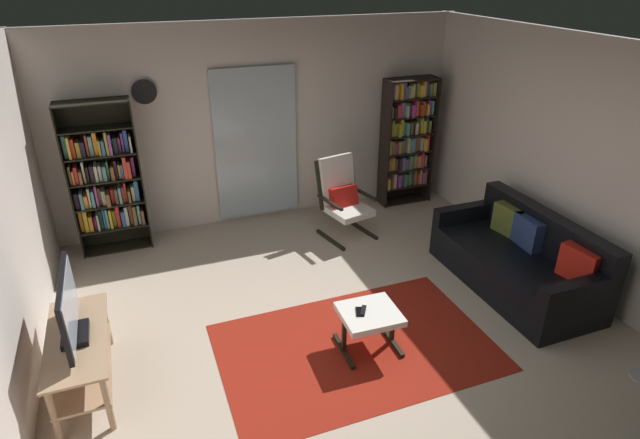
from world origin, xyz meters
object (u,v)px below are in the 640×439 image
(wall_clock, at_px, (144,92))
(bookshelf_near_sofa, at_px, (407,137))
(leather_sofa, at_px, (519,261))
(lounge_armchair, at_px, (343,196))
(ottoman, at_px, (369,318))
(tv_stand, at_px, (81,355))
(tv_remote, at_px, (363,310))
(cell_phone, at_px, (360,312))
(bookshelf_near_tv, at_px, (105,180))
(television, at_px, (69,310))

(wall_clock, bearing_deg, bookshelf_near_sofa, -3.61)
(leather_sofa, distance_m, lounge_armchair, 2.25)
(leather_sofa, distance_m, ottoman, 2.01)
(tv_stand, height_order, leather_sofa, leather_sofa)
(leather_sofa, height_order, wall_clock, wall_clock)
(tv_stand, bearing_deg, tv_remote, -8.52)
(bookshelf_near_sofa, height_order, wall_clock, wall_clock)
(lounge_armchair, distance_m, tv_remote, 2.28)
(tv_stand, relative_size, cell_phone, 8.25)
(bookshelf_near_tv, height_order, bookshelf_near_sofa, bookshelf_near_tv)
(television, distance_m, cell_phone, 2.38)
(bookshelf_near_sofa, relative_size, leather_sofa, 0.95)
(lounge_armchair, bearing_deg, leather_sofa, -54.05)
(bookshelf_near_sofa, bearing_deg, bookshelf_near_tv, 179.90)
(tv_stand, relative_size, wall_clock, 3.98)
(television, bearing_deg, tv_remote, -8.47)
(leather_sofa, bearing_deg, cell_phone, -170.44)
(bookshelf_near_tv, relative_size, lounge_armchair, 1.81)
(leather_sofa, bearing_deg, bookshelf_near_sofa, 91.54)
(television, height_order, cell_phone, television)
(television, distance_m, bookshelf_near_tv, 2.48)
(leather_sofa, relative_size, tv_remote, 13.23)
(tv_stand, distance_m, leather_sofa, 4.40)
(leather_sofa, bearing_deg, tv_stand, 179.91)
(leather_sofa, bearing_deg, wall_clock, 142.65)
(television, relative_size, cell_phone, 6.23)
(tv_remote, xyz_separation_m, cell_phone, (-0.04, -0.00, -0.00))
(tv_stand, distance_m, ottoman, 2.45)
(tv_remote, height_order, wall_clock, wall_clock)
(tv_remote, bearing_deg, tv_stand, -156.53)
(bookshelf_near_tv, height_order, tv_remote, bookshelf_near_tv)
(television, relative_size, tv_remote, 6.06)
(ottoman, bearing_deg, television, 171.18)
(wall_clock, bearing_deg, leather_sofa, -37.35)
(tv_stand, bearing_deg, cell_phone, -8.67)
(leather_sofa, relative_size, lounge_armchair, 1.86)
(lounge_armchair, relative_size, cell_phone, 7.30)
(bookshelf_near_sofa, height_order, tv_remote, bookshelf_near_sofa)
(television, xyz_separation_m, tv_remote, (2.36, -0.35, -0.38))
(lounge_armchair, height_order, tv_remote, lounge_armchair)
(bookshelf_near_tv, xyz_separation_m, lounge_armchair, (2.78, -0.65, -0.37))
(television, height_order, tv_remote, television)
(bookshelf_near_sofa, height_order, leather_sofa, bookshelf_near_sofa)
(television, relative_size, lounge_armchair, 0.85)
(tv_remote, relative_size, wall_clock, 0.50)
(tv_stand, bearing_deg, lounge_armchair, 30.37)
(bookshelf_near_sofa, xyz_separation_m, wall_clock, (-3.43, 0.22, 0.87))
(bookshelf_near_tv, distance_m, leather_sofa, 4.81)
(bookshelf_near_sofa, xyz_separation_m, leather_sofa, (0.07, -2.45, -0.67))
(wall_clock, bearing_deg, cell_phone, -64.63)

